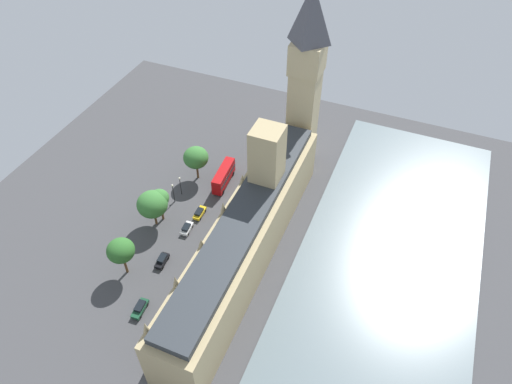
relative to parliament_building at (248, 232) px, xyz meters
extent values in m
plane|color=#424244|center=(1.99, 1.16, -7.97)|extent=(135.37, 135.37, 0.00)
cube|color=slate|center=(-29.50, 1.16, -7.85)|extent=(38.76, 121.83, 0.25)
cube|color=tan|center=(-0.01, 1.16, -1.26)|extent=(10.61, 65.37, 13.42)
cube|color=tan|center=(-0.01, -10.61, 5.87)|extent=(6.33, 6.33, 27.69)
cube|color=#2D3338|center=(-0.01, 1.16, 6.24)|extent=(8.06, 62.75, 1.60)
cone|color=tan|center=(4.89, -28.26, 6.72)|extent=(1.20, 1.20, 2.54)
cone|color=tan|center=(4.89, -18.45, 6.79)|extent=(1.20, 1.20, 2.70)
cone|color=tan|center=(4.89, -8.64, 6.49)|extent=(1.20, 1.20, 2.09)
cone|color=tan|center=(4.89, 1.16, 6.86)|extent=(1.20, 1.20, 2.83)
cone|color=tan|center=(4.89, 10.97, 6.42)|extent=(1.20, 1.20, 1.96)
cone|color=tan|center=(4.89, 20.77, 6.85)|extent=(1.20, 1.20, 2.82)
cone|color=tan|center=(4.89, 30.58, 6.87)|extent=(1.20, 1.20, 2.84)
cube|color=tan|center=(0.11, -35.88, 5.56)|extent=(6.74, 6.74, 27.07)
cube|color=tan|center=(0.11, -35.88, 22.88)|extent=(7.41, 7.41, 7.57)
cylinder|color=silver|center=(3.97, -35.88, 22.88)|extent=(0.25, 5.12, 5.12)
torus|color=black|center=(3.97, -35.88, 22.88)|extent=(0.24, 5.36, 5.36)
cylinder|color=silver|center=(0.11, -39.74, 22.88)|extent=(5.12, 0.25, 5.12)
torus|color=black|center=(0.11, -39.74, 22.88)|extent=(5.36, 0.24, 5.36)
pyramid|color=#4C4C54|center=(0.11, -35.88, 33.29)|extent=(7.41, 7.41, 13.23)
cube|color=#B20C0F|center=(15.10, -19.18, -5.32)|extent=(3.27, 10.66, 4.20)
cube|color=black|center=(15.10, -19.18, -5.24)|extent=(3.30, 10.26, 0.70)
cylinder|color=black|center=(13.68, -15.60, -7.42)|extent=(0.43, 1.12, 1.10)
cylinder|color=black|center=(15.97, -15.43, -7.42)|extent=(0.43, 1.12, 1.10)
cylinder|color=black|center=(14.23, -22.93, -7.42)|extent=(0.43, 1.12, 1.10)
cylinder|color=black|center=(16.52, -22.76, -7.42)|extent=(0.43, 1.12, 1.10)
cube|color=gold|center=(15.72, -6.67, -7.26)|extent=(1.85, 4.41, 0.75)
cube|color=black|center=(15.71, -6.45, -6.56)|extent=(1.51, 2.48, 0.65)
cylinder|color=black|center=(16.54, -8.04, -7.63)|extent=(0.27, 0.69, 0.68)
cylinder|color=black|center=(14.99, -8.09, -7.63)|extent=(0.27, 0.69, 0.68)
cylinder|color=black|center=(16.45, -5.25, -7.63)|extent=(0.27, 0.69, 0.68)
cylinder|color=black|center=(14.90, -5.30, -7.63)|extent=(0.27, 0.69, 0.68)
cube|color=silver|center=(16.20, -1.09, -7.26)|extent=(2.14, 4.17, 0.75)
cube|color=black|center=(16.18, -0.89, -6.56)|extent=(1.69, 2.38, 0.65)
cylinder|color=black|center=(17.12, -2.30, -7.63)|extent=(0.31, 0.70, 0.68)
cylinder|color=black|center=(15.51, -2.45, -7.63)|extent=(0.31, 0.70, 0.68)
cylinder|color=black|center=(16.88, 0.26, -7.63)|extent=(0.31, 0.70, 0.68)
cylinder|color=black|center=(15.28, 0.11, -7.63)|extent=(0.31, 0.70, 0.68)
cube|color=black|center=(16.75, 9.38, -7.26)|extent=(2.05, 4.35, 0.75)
cube|color=black|center=(16.76, 9.17, -6.56)|extent=(1.64, 2.47, 0.65)
cylinder|color=black|center=(15.86, 10.67, -7.63)|extent=(0.30, 0.70, 0.68)
cylinder|color=black|center=(17.44, 10.78, -7.63)|extent=(0.30, 0.70, 0.68)
cylinder|color=black|center=(16.05, 7.97, -7.63)|extent=(0.30, 0.70, 0.68)
cylinder|color=black|center=(17.64, 8.08, -7.63)|extent=(0.30, 0.70, 0.68)
cube|color=#19472D|center=(14.65, 21.57, -7.26)|extent=(2.19, 4.77, 0.75)
cube|color=black|center=(14.67, 21.34, -6.56)|extent=(1.73, 2.71, 0.65)
cylinder|color=black|center=(13.70, 22.98, -7.63)|extent=(0.30, 0.70, 0.68)
cylinder|color=black|center=(15.36, 23.12, -7.63)|extent=(0.30, 0.70, 0.68)
cylinder|color=black|center=(13.95, 20.02, -7.63)|extent=(0.30, 0.70, 0.68)
cylinder|color=black|center=(15.60, 20.16, -7.63)|extent=(0.30, 0.70, 0.68)
cylinder|color=navy|center=(7.04, -7.48, -7.26)|extent=(0.56, 0.56, 1.42)
sphere|color=#8C6647|center=(7.04, -7.48, -6.41)|extent=(0.27, 0.27, 0.27)
cube|color=black|center=(7.33, -7.42, -7.19)|extent=(0.16, 0.34, 0.26)
cylinder|color=#336B60|center=(7.29, -27.00, -7.28)|extent=(0.50, 0.50, 1.39)
sphere|color=#8C6647|center=(7.29, -27.00, -6.45)|extent=(0.27, 0.27, 0.27)
cube|color=black|center=(7.58, -27.03, -7.21)|extent=(0.13, 0.33, 0.25)
cylinder|color=navy|center=(6.59, 2.39, -7.27)|extent=(0.50, 0.50, 1.40)
sphere|color=beige|center=(6.59, 2.39, -6.43)|extent=(0.27, 0.27, 0.27)
cube|color=#336B60|center=(6.61, 2.69, -7.20)|extent=(0.33, 0.12, 0.25)
cylinder|color=brown|center=(22.56, 14.38, -5.38)|extent=(0.56, 0.56, 5.19)
ellipsoid|color=#2D6628|center=(22.56, 14.38, -0.58)|extent=(5.88, 5.88, 5.00)
cylinder|color=brown|center=(24.07, -0.23, -5.98)|extent=(0.56, 0.56, 3.98)
ellipsoid|color=#387533|center=(24.07, -0.23, -1.31)|extent=(7.16, 7.16, 6.09)
cylinder|color=brown|center=(23.35, -2.19, -5.29)|extent=(0.56, 0.56, 5.37)
ellipsoid|color=#387533|center=(23.35, -2.19, -0.85)|extent=(4.68, 4.68, 3.98)
cylinder|color=brown|center=(22.43, -18.60, -5.74)|extent=(0.56, 0.56, 4.46)
ellipsoid|color=#387533|center=(22.43, -18.60, -1.08)|extent=(6.46, 6.46, 5.49)
cylinder|color=black|center=(23.64, -8.35, -5.30)|extent=(0.18, 0.18, 5.33)
sphere|color=#F2EAC6|center=(23.64, -8.35, -2.36)|extent=(0.56, 0.56, 0.56)
cylinder|color=black|center=(23.40, -11.43, -5.39)|extent=(0.18, 0.18, 5.16)
sphere|color=#F2EAC6|center=(23.40, -11.43, -2.53)|extent=(0.56, 0.56, 0.56)
camera|label=1|loc=(-26.47, 59.19, 75.63)|focal=32.61mm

